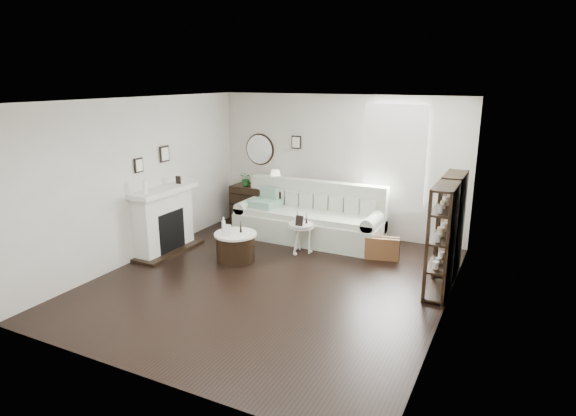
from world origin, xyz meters
The scene contains 18 objects.
room centered at (0.73, 2.70, 1.60)m, with size 5.50×5.50×5.50m.
fireplace centered at (-2.32, 0.30, 0.54)m, with size 0.50×1.40×1.84m.
shelf_unit_far centered at (2.33, 1.55, 0.80)m, with size 0.30×0.80×1.60m.
shelf_unit_near centered at (2.33, 0.65, 0.80)m, with size 0.30×0.80×1.60m.
sofa centered at (-0.30, 2.09, 0.36)m, with size 2.80×0.97×1.09m.
quilt centered at (-1.21, 1.95, 0.63)m, with size 0.55×0.45×0.14m, color #25885B.
suitcase centered at (1.24, 1.64, 0.19)m, with size 0.57×0.19×0.38m, color brown.
dresser centered at (-1.60, 2.47, 0.41)m, with size 1.23×0.53×0.82m.
table_lamp centered at (-1.24, 2.47, 1.01)m, with size 0.24×0.24×0.38m, color beige, non-canonical shape.
potted_plant centered at (-1.91, 2.42, 0.97)m, with size 0.26×0.23×0.29m, color #18571A.
drum_table centered at (-0.95, 0.47, 0.25)m, with size 0.71×0.71×0.49m.
pedestal_table centered at (-0.13, 1.30, 0.49)m, with size 0.45×0.45×0.54m.
eiffel_drum centered at (-0.87, 0.52, 0.58)m, with size 0.11×0.11×0.18m, color black, non-canonical shape.
bottle_drum centered at (-1.13, 0.39, 0.63)m, with size 0.06×0.06×0.27m, color silver.
card_frame_drum centered at (-1.00, 0.29, 0.59)m, with size 0.14×0.01×0.19m, color white.
eiffel_ped centered at (-0.04, 1.33, 0.62)m, with size 0.10×0.10×0.17m, color black, non-canonical shape.
flask_ped centered at (-0.20, 1.32, 0.66)m, with size 0.13×0.13×0.25m, color silver, non-canonical shape.
card_frame_ped centered at (-0.11, 1.18, 0.63)m, with size 0.14×0.01×0.18m, color black.
Camera 1 is at (3.23, -5.98, 3.00)m, focal length 30.00 mm.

